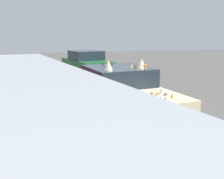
% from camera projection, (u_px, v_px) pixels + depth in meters
% --- Properties ---
extents(ground_plane, '(60.00, 60.00, 0.00)m').
position_uv_depth(ground_plane, '(122.00, 119.00, 7.55)').
color(ground_plane, '#514F4C').
extents(art_car_decorated, '(4.57, 2.41, 1.77)m').
position_uv_depth(art_car_decorated, '(121.00, 94.00, 7.45)').
color(art_car_decorated, beige).
rests_on(art_car_decorated, ground).
extents(parked_sedan_near_left, '(4.49, 2.47, 1.38)m').
position_uv_depth(parked_sedan_near_left, '(8.00, 73.00, 11.81)').
color(parked_sedan_near_left, '#5B1419').
rests_on(parked_sedan_near_left, ground).
extents(parked_sedan_far_right, '(4.36, 2.62, 1.51)m').
position_uv_depth(parked_sedan_far_right, '(87.00, 64.00, 15.17)').
color(parked_sedan_far_right, '#1E602D').
rests_on(parked_sedan_far_right, ground).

